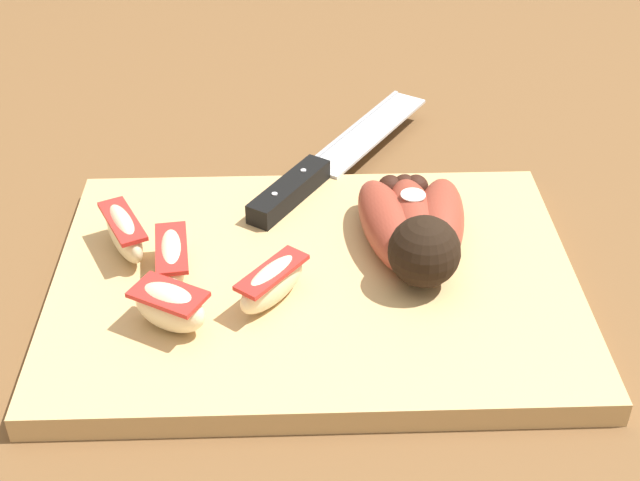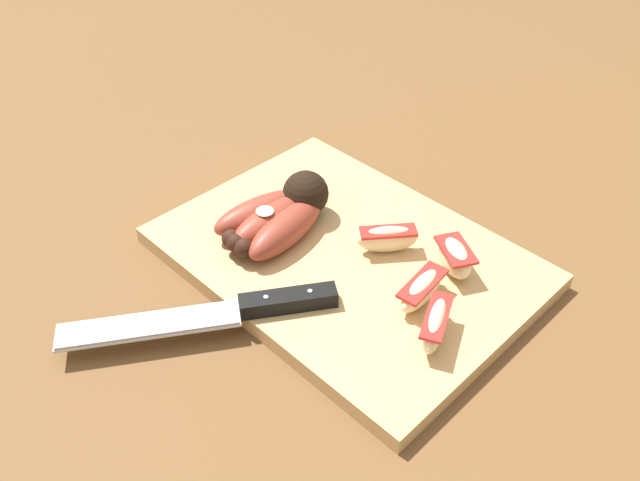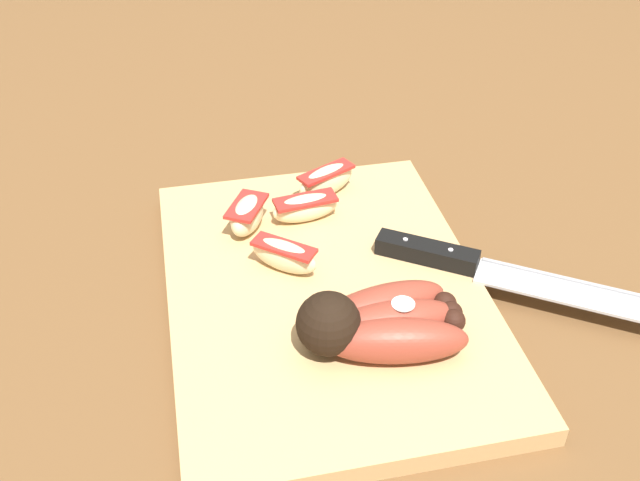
{
  "view_description": "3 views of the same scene",
  "coord_description": "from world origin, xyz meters",
  "px_view_note": "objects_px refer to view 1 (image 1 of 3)",
  "views": [
    {
      "loc": [
        -0.01,
        -0.55,
        0.44
      ],
      "look_at": [
        0.0,
        -0.0,
        0.04
      ],
      "focal_mm": 49.51,
      "sensor_mm": 36.0,
      "label": 1
    },
    {
      "loc": [
        -0.38,
        0.41,
        0.51
      ],
      "look_at": [
        0.01,
        0.02,
        0.05
      ],
      "focal_mm": 37.19,
      "sensor_mm": 36.0,
      "label": 2
    },
    {
      "loc": [
        0.52,
        -0.13,
        0.48
      ],
      "look_at": [
        -0.03,
        -0.01,
        0.05
      ],
      "focal_mm": 42.23,
      "sensor_mm": 36.0,
      "label": 3
    }
  ],
  "objects_px": {
    "apple_wedge_near": "(170,306)",
    "apple_wedge_middle": "(272,283)",
    "apple_wedge_far": "(172,258)",
    "apple_wedge_extra": "(124,232)",
    "chefs_knife": "(319,169)",
    "banana_bunch": "(415,228)"
  },
  "relations": [
    {
      "from": "banana_bunch",
      "to": "apple_wedge_near",
      "type": "bearing_deg",
      "value": -154.85
    },
    {
      "from": "banana_bunch",
      "to": "apple_wedge_middle",
      "type": "bearing_deg",
      "value": -151.56
    },
    {
      "from": "apple_wedge_near",
      "to": "apple_wedge_far",
      "type": "distance_m",
      "value": 0.06
    },
    {
      "from": "apple_wedge_middle",
      "to": "apple_wedge_far",
      "type": "xyz_separation_m",
      "value": [
        -0.08,
        0.04,
        -0.0
      ]
    },
    {
      "from": "apple_wedge_near",
      "to": "apple_wedge_middle",
      "type": "xyz_separation_m",
      "value": [
        0.07,
        0.03,
        -0.0
      ]
    },
    {
      "from": "apple_wedge_far",
      "to": "apple_wedge_extra",
      "type": "bearing_deg",
      "value": 142.97
    },
    {
      "from": "apple_wedge_extra",
      "to": "chefs_knife",
      "type": "bearing_deg",
      "value": 35.66
    },
    {
      "from": "apple_wedge_middle",
      "to": "apple_wedge_far",
      "type": "bearing_deg",
      "value": 155.06
    },
    {
      "from": "chefs_knife",
      "to": "apple_wedge_extra",
      "type": "xyz_separation_m",
      "value": [
        -0.16,
        -0.11,
        0.01
      ]
    },
    {
      "from": "apple_wedge_near",
      "to": "apple_wedge_extra",
      "type": "bearing_deg",
      "value": 116.25
    },
    {
      "from": "apple_wedge_near",
      "to": "apple_wedge_middle",
      "type": "relative_size",
      "value": 0.97
    },
    {
      "from": "banana_bunch",
      "to": "apple_wedge_extra",
      "type": "relative_size",
      "value": 2.03
    },
    {
      "from": "chefs_knife",
      "to": "apple_wedge_near",
      "type": "bearing_deg",
      "value": -118.58
    },
    {
      "from": "apple_wedge_extra",
      "to": "apple_wedge_middle",
      "type": "bearing_deg",
      "value": -29.5
    },
    {
      "from": "banana_bunch",
      "to": "apple_wedge_far",
      "type": "xyz_separation_m",
      "value": [
        -0.19,
        -0.03,
        -0.01
      ]
    },
    {
      "from": "apple_wedge_middle",
      "to": "banana_bunch",
      "type": "bearing_deg",
      "value": 28.44
    },
    {
      "from": "banana_bunch",
      "to": "chefs_knife",
      "type": "xyz_separation_m",
      "value": [
        -0.07,
        0.12,
        -0.02
      ]
    },
    {
      "from": "chefs_knife",
      "to": "apple_wedge_far",
      "type": "height_order",
      "value": "apple_wedge_far"
    },
    {
      "from": "apple_wedge_far",
      "to": "apple_wedge_extra",
      "type": "relative_size",
      "value": 1.01
    },
    {
      "from": "banana_bunch",
      "to": "chefs_knife",
      "type": "relative_size",
      "value": 0.59
    },
    {
      "from": "apple_wedge_middle",
      "to": "apple_wedge_far",
      "type": "height_order",
      "value": "apple_wedge_middle"
    },
    {
      "from": "banana_bunch",
      "to": "apple_wedge_middle",
      "type": "relative_size",
      "value": 2.23
    }
  ]
}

